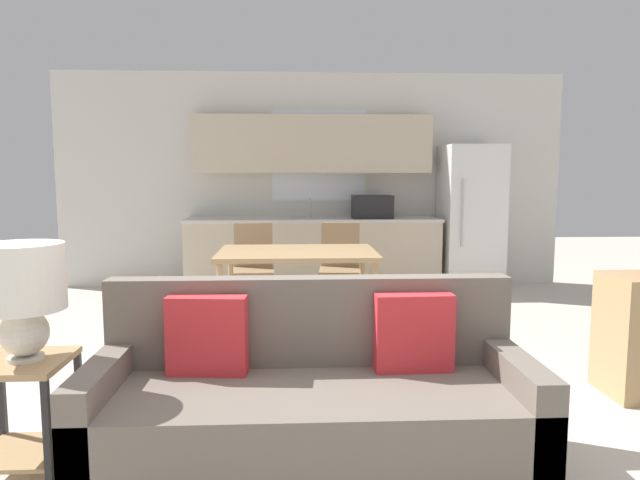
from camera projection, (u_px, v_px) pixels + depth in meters
The scene contains 10 objects.
ground_plane at pixel (344, 464), 2.83m from camera, with size 20.00×20.00×0.00m, color beige.
wall_back at pixel (312, 180), 7.27m from camera, with size 6.40×0.07×2.70m.
kitchen_counter at pixel (314, 222), 7.03m from camera, with size 3.10×0.65×2.15m.
refrigerator at pixel (470, 218), 7.03m from camera, with size 0.70×0.72×1.78m.
dining_table at pixel (297, 258), 5.03m from camera, with size 1.38×0.93×0.76m.
couch at pixel (312, 396), 2.81m from camera, with size 2.11×0.80×0.90m.
side_table at pixel (22, 400), 2.67m from camera, with size 0.42×0.42×0.58m.
table_lamp at pixel (22, 288), 2.61m from camera, with size 0.38×0.38×0.54m.
dining_chair_far_right at pixel (340, 264), 5.87m from camera, with size 0.46×0.46×0.93m.
dining_chair_far_left at pixel (253, 264), 5.85m from camera, with size 0.44×0.44×0.93m.
Camera 1 is at (-0.25, -2.68, 1.43)m, focal length 32.00 mm.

